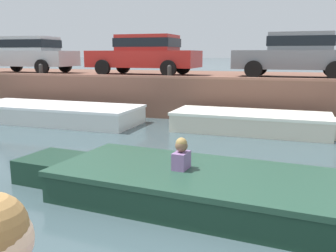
{
  "coord_description": "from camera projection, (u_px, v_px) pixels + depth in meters",
  "views": [
    {
      "loc": [
        1.44,
        -1.17,
        2.21
      ],
      "look_at": [
        -0.12,
        3.84,
        1.2
      ],
      "focal_mm": 40.0,
      "sensor_mm": 36.0,
      "label": 1
    }
  ],
  "objects": [
    {
      "name": "boat_moored_west_white",
      "position": [
        47.0,
        113.0,
        12.37
      ],
      "size": [
        6.87,
        2.22,
        0.58
      ],
      "color": "white",
      "rests_on": "ground"
    },
    {
      "name": "car_leftmost_silver",
      "position": [
        29.0,
        53.0,
        16.23
      ],
      "size": [
        4.21,
        1.97,
        1.54
      ],
      "color": "#B7BABC",
      "rests_on": "far_quay_wall"
    },
    {
      "name": "mooring_bollard_west",
      "position": [
        41.0,
        69.0,
        14.36
      ],
      "size": [
        0.15,
        0.15,
        0.44
      ],
      "color": "#2D2B28",
      "rests_on": "far_quay_wall"
    },
    {
      "name": "ground_plane",
      "position": [
        200.0,
        173.0,
        7.08
      ],
      "size": [
        400.0,
        400.0,
        0.0
      ],
      "primitive_type": "plane",
      "color": "#3D5156"
    },
    {
      "name": "mooring_bollard_mid",
      "position": [
        169.0,
        71.0,
        12.85
      ],
      "size": [
        0.15,
        0.15,
        0.44
      ],
      "color": "#2D2B28",
      "rests_on": "far_quay_wall"
    },
    {
      "name": "car_centre_grey",
      "position": [
        297.0,
        53.0,
        12.99
      ],
      "size": [
        4.2,
        2.13,
        1.54
      ],
      "color": "slate",
      "rests_on": "far_quay_wall"
    },
    {
      "name": "far_quay_wall",
      "position": [
        247.0,
        92.0,
        14.9
      ],
      "size": [
        60.0,
        6.0,
        1.39
      ],
      "primitive_type": "cube",
      "color": "brown",
      "rests_on": "ground"
    },
    {
      "name": "boat_moored_central_cream",
      "position": [
        258.0,
        123.0,
        10.66
      ],
      "size": [
        5.29,
        1.88,
        0.57
      ],
      "color": "silver",
      "rests_on": "ground"
    },
    {
      "name": "far_wall_coping",
      "position": [
        239.0,
        78.0,
        12.06
      ],
      "size": [
        60.0,
        0.24,
        0.08
      ],
      "primitive_type": "cube",
      "color": "#925F4C",
      "rests_on": "far_quay_wall"
    },
    {
      "name": "motorboat_passing",
      "position": [
        215.0,
        189.0,
        5.51
      ],
      "size": [
        6.64,
        2.5,
        0.98
      ],
      "color": "#193828",
      "rests_on": "ground"
    },
    {
      "name": "car_left_inner_red",
      "position": [
        145.0,
        53.0,
        14.64
      ],
      "size": [
        4.37,
        2.08,
        1.54
      ],
      "color": "#B2231E",
      "rests_on": "far_quay_wall"
    }
  ]
}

